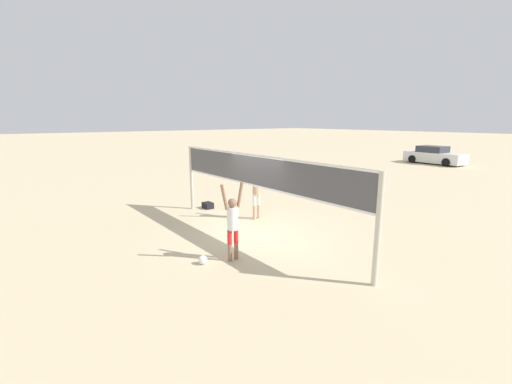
# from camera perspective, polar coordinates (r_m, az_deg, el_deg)

# --- Properties ---
(ground_plane) EXTENTS (200.00, 200.00, 0.00)m
(ground_plane) POSITION_cam_1_polar(r_m,az_deg,el_deg) (10.89, 0.00, -7.23)
(ground_plane) COLOR beige
(volleyball_net) EXTENTS (8.57, 0.13, 2.55)m
(volleyball_net) POSITION_cam_1_polar(r_m,az_deg,el_deg) (10.43, 0.00, 2.20)
(volleyball_net) COLOR beige
(volleyball_net) RESTS_ON ground_plane
(player_spiker) EXTENTS (0.28, 0.69, 2.04)m
(player_spiker) POSITION_cam_1_polar(r_m,az_deg,el_deg) (8.74, -3.92, -4.77)
(player_spiker) COLOR #8C664C
(player_spiker) RESTS_ON ground_plane
(player_blocker) EXTENTS (0.28, 0.73, 2.29)m
(player_blocker) POSITION_cam_1_polar(r_m,az_deg,el_deg) (12.36, 0.08, 0.94)
(player_blocker) COLOR tan
(player_blocker) RESTS_ON ground_plane
(volleyball) EXTENTS (0.23, 0.23, 0.23)m
(volleyball) POSITION_cam_1_polar(r_m,az_deg,el_deg) (8.90, -8.86, -11.11)
(volleyball) COLOR white
(volleyball) RESTS_ON ground_plane
(gear_bag) EXTENTS (0.45, 0.34, 0.24)m
(gear_bag) POSITION_cam_1_polar(r_m,az_deg,el_deg) (14.23, -8.04, -2.22)
(gear_bag) COLOR black
(gear_bag) RESTS_ON ground_plane
(parked_car_mid) EXTENTS (4.70, 2.14, 1.46)m
(parked_car_mid) POSITION_cam_1_polar(r_m,az_deg,el_deg) (31.93, 27.55, 5.37)
(parked_car_mid) COLOR silver
(parked_car_mid) RESTS_ON ground_plane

